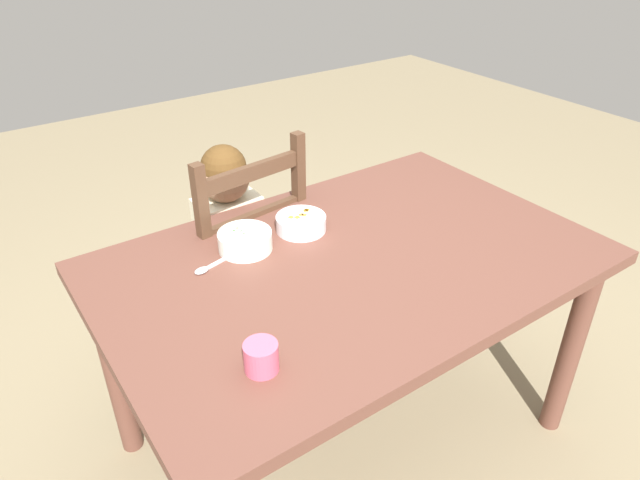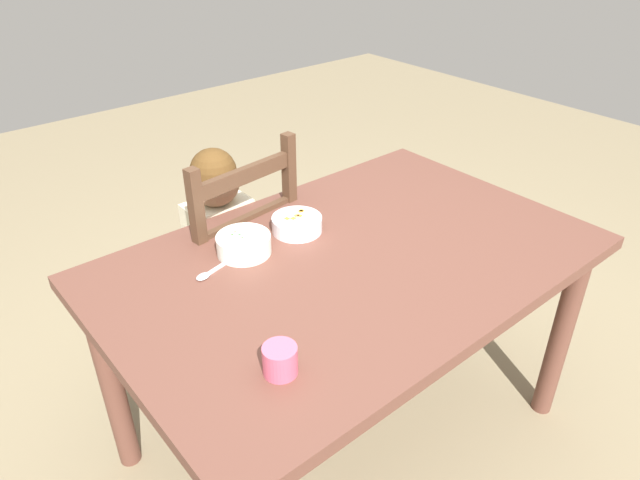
{
  "view_description": "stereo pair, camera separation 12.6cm",
  "coord_description": "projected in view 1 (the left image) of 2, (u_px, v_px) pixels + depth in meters",
  "views": [
    {
      "loc": [
        -0.88,
        -1.1,
        1.68
      ],
      "look_at": [
        -0.07,
        0.07,
        0.81
      ],
      "focal_mm": 32.24,
      "sensor_mm": 36.0,
      "label": 1
    },
    {
      "loc": [
        -0.98,
        -1.02,
        1.68
      ],
      "look_at": [
        -0.07,
        0.07,
        0.81
      ],
      "focal_mm": 32.24,
      "sensor_mm": 36.0,
      "label": 2
    }
  ],
  "objects": [
    {
      "name": "bowl_of_peas",
      "position": [
        245.0,
        240.0,
        1.7
      ],
      "size": [
        0.16,
        0.16,
        0.06
      ],
      "color": "white",
      "rests_on": "dining_table"
    },
    {
      "name": "dining_table",
      "position": [
        350.0,
        285.0,
        1.73
      ],
      "size": [
        1.44,
        0.93,
        0.76
      ],
      "color": "brown",
      "rests_on": "ground"
    },
    {
      "name": "dining_chair",
      "position": [
        238.0,
        272.0,
        2.13
      ],
      "size": [
        0.46,
        0.46,
        1.0
      ],
      "color": "#503523",
      "rests_on": "ground"
    },
    {
      "name": "bowl_of_carrots",
      "position": [
        301.0,
        223.0,
        1.8
      ],
      "size": [
        0.16,
        0.16,
        0.05
      ],
      "color": "white",
      "rests_on": "dining_table"
    },
    {
      "name": "ground_plane",
      "position": [
        345.0,
        433.0,
        2.07
      ],
      "size": [
        8.0,
        8.0,
        0.0
      ],
      "primitive_type": "plane",
      "color": "#86785A"
    },
    {
      "name": "child_figure",
      "position": [
        233.0,
        234.0,
        2.04
      ],
      "size": [
        0.32,
        0.31,
        0.96
      ],
      "color": "beige",
      "rests_on": "ground"
    },
    {
      "name": "drinking_cup",
      "position": [
        261.0,
        357.0,
        1.27
      ],
      "size": [
        0.08,
        0.08,
        0.07
      ],
      "primitive_type": "cylinder",
      "color": "#DB5A79",
      "rests_on": "dining_table"
    },
    {
      "name": "spoon",
      "position": [
        207.0,
        268.0,
        1.63
      ],
      "size": [
        0.14,
        0.05,
        0.01
      ],
      "color": "silver",
      "rests_on": "dining_table"
    }
  ]
}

